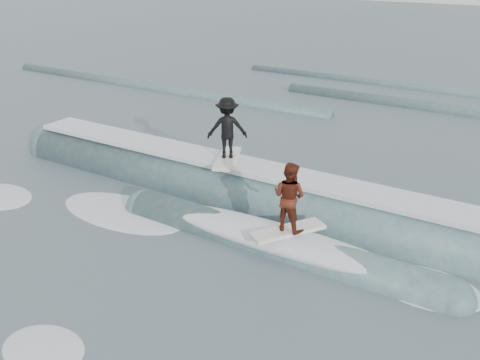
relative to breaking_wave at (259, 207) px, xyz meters
The scene contains 6 objects.
ground 3.84m from the breaking_wave, 94.54° to the right, with size 160.00×160.00×0.00m, color #3F545C.
breaking_wave is the anchor object (origin of this frame).
surfer_black 2.57m from the breaking_wave, 165.04° to the left, with size 1.41×2.06×2.01m.
surfer_red 3.00m from the breaking_wave, 44.00° to the right, with size 1.53×1.98×1.92m.
whitewater 4.17m from the breaking_wave, 100.33° to the right, with size 15.11×7.57×0.10m.
far_swells 13.99m from the breaking_wave, 98.81° to the left, with size 39.88×8.65×0.80m.
Camera 1 is at (7.55, -8.91, 7.19)m, focal length 40.00 mm.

